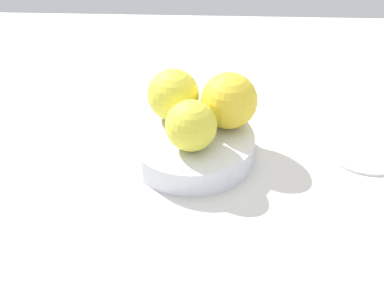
% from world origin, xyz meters
% --- Properties ---
extents(ground_plane, '(1.10, 1.10, 0.02)m').
position_xyz_m(ground_plane, '(0.00, 0.00, -0.01)').
color(ground_plane, silver).
extents(fruit_bowl, '(0.18, 0.18, 0.04)m').
position_xyz_m(fruit_bowl, '(0.00, 0.00, 0.02)').
color(fruit_bowl, silver).
rests_on(fruit_bowl, ground_plane).
extents(orange_in_bowl_0, '(0.07, 0.07, 0.07)m').
position_xyz_m(orange_in_bowl_0, '(-0.00, 0.03, 0.07)').
color(orange_in_bowl_0, yellow).
rests_on(orange_in_bowl_0, fruit_bowl).
extents(orange_in_bowl_1, '(0.08, 0.08, 0.08)m').
position_xyz_m(orange_in_bowl_1, '(0.03, -0.05, 0.07)').
color(orange_in_bowl_1, yellow).
rests_on(orange_in_bowl_1, fruit_bowl).
extents(orange_in_bowl_2, '(0.08, 0.08, 0.08)m').
position_xyz_m(orange_in_bowl_2, '(-0.05, -0.03, 0.08)').
color(orange_in_bowl_2, yellow).
rests_on(orange_in_bowl_2, fruit_bowl).
extents(side_plate, '(0.13, 0.13, 0.01)m').
position_xyz_m(side_plate, '(-0.25, -0.03, 0.00)').
color(side_plate, white).
rests_on(side_plate, ground_plane).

